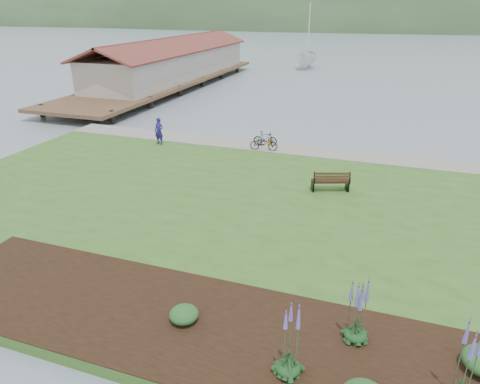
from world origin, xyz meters
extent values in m
plane|color=slate|center=(0.00, 0.00, 0.00)|extent=(600.00, 600.00, 0.00)
cube|color=#305E21|center=(0.00, -2.00, 0.20)|extent=(34.00, 20.00, 0.40)
cube|color=gray|center=(0.00, 6.90, 0.42)|extent=(34.00, 2.20, 0.03)
cube|color=black|center=(3.00, -9.80, 0.42)|extent=(24.00, 4.40, 0.04)
cube|color=#4C3826|center=(-20.00, 26.00, 0.85)|extent=(8.00, 36.00, 0.30)
cube|color=#B2ADA3|center=(-20.00, 28.00, 2.50)|extent=(6.40, 28.00, 3.00)
cube|color=#2F1F12|center=(2.04, 1.13, 0.89)|extent=(1.84, 1.15, 0.05)
cube|color=#2F1F12|center=(2.15, 0.82, 1.22)|extent=(1.70, 0.73, 0.54)
cube|color=black|center=(1.24, 0.85, 0.64)|extent=(0.26, 0.59, 0.48)
cube|color=black|center=(2.84, 1.41, 0.64)|extent=(0.26, 0.59, 0.48)
imported|color=navy|center=(-9.49, 5.07, 1.42)|extent=(0.79, 0.59, 2.04)
imported|color=black|center=(-2.76, 6.08, 0.85)|extent=(0.79, 1.79, 0.91)
imported|color=black|center=(-2.96, 7.08, 0.86)|extent=(0.61, 1.57, 0.92)
imported|color=silver|center=(-7.98, 47.02, 0.00)|extent=(11.11, 11.30, 28.84)
cube|color=gold|center=(-2.68, 7.17, 0.56)|extent=(0.22, 0.31, 0.31)
ellipsoid|color=#14391A|center=(2.73, -10.69, 0.59)|extent=(0.62, 0.62, 0.31)
cone|color=#5A4AAD|center=(2.73, -10.69, 1.78)|extent=(0.32, 0.32, 2.07)
ellipsoid|color=#14391A|center=(4.18, -8.97, 0.59)|extent=(0.62, 0.62, 0.31)
cone|color=#5A4AAD|center=(4.18, -8.97, 1.71)|extent=(0.40, 0.40, 1.93)
cone|color=#5A4AAD|center=(6.57, -10.29, 1.78)|extent=(0.32, 0.32, 2.07)
ellipsoid|color=#1E4C21|center=(-0.51, -9.80, 0.65)|extent=(0.85, 0.85, 0.42)
camera|label=1|loc=(4.18, -18.47, 8.73)|focal=32.00mm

